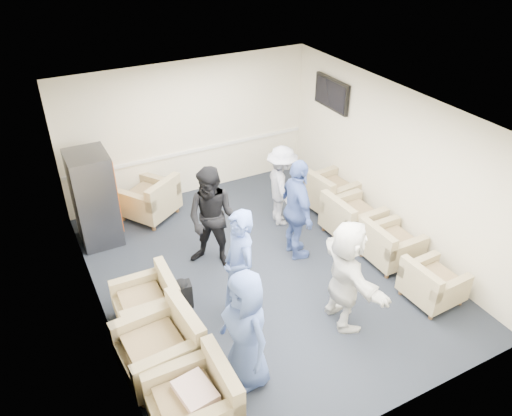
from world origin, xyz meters
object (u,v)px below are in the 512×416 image
person_back_left (213,219)px  armchair_right_midfar (350,219)px  armchair_left_near (198,403)px  armchair_left_far (150,303)px  armchair_right_near (431,285)px  armchair_right_midnear (389,246)px  armchair_right_far (328,194)px  person_back_right (282,186)px  person_front_right (346,275)px  person_mid_left (240,270)px  person_mid_right (297,210)px  vending_machine (94,198)px  person_front_left (246,330)px  armchair_left_mid (164,348)px  armchair_corner (152,201)px

person_back_left → armchair_right_midfar: bearing=35.3°
armchair_left_near → person_back_left: (1.35, 2.65, 0.52)m
armchair_left_far → armchair_right_near: 4.11m
armchair_right_midnear → armchair_right_far: 1.83m
armchair_right_near → person_back_right: bearing=14.7°
armchair_right_near → armchair_right_midfar: size_ratio=0.88×
armchair_left_far → person_front_right: person_front_right is taller
person_mid_left → person_front_right: bearing=63.4°
person_back_right → person_mid_right: person_mid_right is taller
armchair_right_midnear → person_back_left: 2.92m
armchair_left_far → vending_machine: size_ratio=0.50×
person_front_left → armchair_left_mid: bearing=-132.9°
armchair_left_mid → vending_machine: 3.33m
armchair_left_near → armchair_right_midfar: armchair_left_near is taller
armchair_right_midnear → armchair_left_near: bearing=109.0°
armchair_right_far → vending_machine: size_ratio=0.58×
armchair_corner → armchair_right_far: bearing=123.1°
armchair_right_midfar → person_front_left: (-3.03, -1.95, 0.48)m
vending_machine → person_front_left: 4.01m
armchair_left_mid → person_front_left: person_front_left is taller
person_mid_left → person_mid_right: bearing=123.8°
armchair_left_far → vending_machine: bearing=-174.5°
armchair_left_far → armchair_right_far: (3.95, 1.33, 0.03)m
person_back_right → person_front_right: size_ratio=0.92×
armchair_left_mid → armchair_corner: bearing=160.9°
armchair_right_far → vending_machine: bearing=69.0°
armchair_right_midnear → person_mid_left: size_ratio=0.44×
armchair_left_near → person_mid_left: (1.16, 1.28, 0.55)m
armchair_right_far → armchair_right_near: bearing=170.4°
armchair_left_mid → armchair_right_near: size_ratio=1.28×
armchair_left_far → armchair_right_midnear: bearing=84.0°
armchair_right_midfar → armchair_left_mid: bearing=107.1°
person_back_left → person_back_right: 1.71m
armchair_left_far → person_back_left: (1.33, 0.78, 0.56)m
armchair_right_near → armchair_left_near: bearing=92.6°
armchair_left_mid → armchair_right_near: 3.97m
person_front_left → armchair_right_near: bearing=82.5°
armchair_left_mid → person_mid_left: (1.24, 0.34, 0.54)m
person_back_left → person_front_right: size_ratio=1.06×
armchair_left_near → person_mid_right: (2.66, 2.25, 0.52)m
armchair_left_far → armchair_corner: 2.79m
armchair_left_mid → person_back_left: bearing=136.1°
armchair_right_midnear → person_mid_right: (-1.25, 0.88, 0.57)m
armchair_right_midnear → person_front_left: size_ratio=0.49×
armchair_left_near → person_back_left: 3.02m
armchair_left_mid → armchair_corner: armchair_left_mid is taller
armchair_corner → person_back_left: 2.00m
armchair_left_mid → vending_machine: vending_machine is taller
armchair_corner → person_mid_left: (0.27, -3.23, 0.56)m
person_mid_right → person_front_right: size_ratio=1.06×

